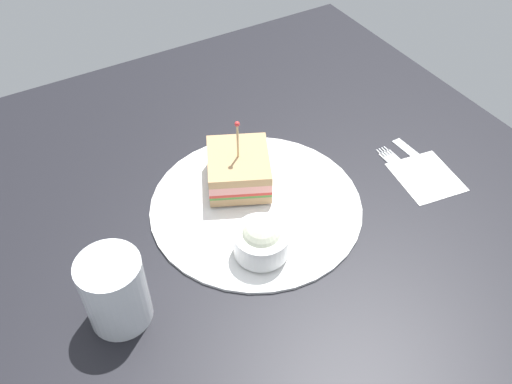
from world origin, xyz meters
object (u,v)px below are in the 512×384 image
Objects in this scene: plate at (256,204)px; knife at (420,159)px; coleslaw_bowl at (261,240)px; sandwich_half_center at (240,168)px; napkin at (426,177)px; fork at (399,165)px; drink_glass at (116,293)px.

plate reaches higher than knife.
plate is 4.16× the size of coleslaw_bowl.
sandwich_half_center reaches higher than coleslaw_bowl.
plate is 5.70cm from sandwich_half_center.
plate is 3.13× the size of napkin.
knife is (-0.49, -3.79, 0.00)cm from fork.
knife is (3.47, -1.90, 0.10)cm from napkin.
sandwich_half_center is 0.97× the size of fork.
coleslaw_bowl reaches higher than knife.
drink_glass reaches higher than napkin.
coleslaw_bowl is 27.16cm from fork.
sandwich_half_center is 24.43cm from fork.
sandwich_half_center is 1.01× the size of knife.
coleslaw_bowl is at bearing 162.63° from sandwich_half_center.
fork reaches higher than napkin.
napkin is at bearing -116.85° from sandwich_half_center.
coleslaw_bowl is 18.77cm from drink_glass.
plate is 23.91cm from drink_glass.
plate is 3.09× the size of drink_glass.
drink_glass is 45.74cm from fork.
fork is (4.23, -26.68, -2.76)cm from coleslaw_bowl.
plate is at bearing 81.23° from fork.
coleslaw_bowl is 0.75× the size of napkin.
plate is 2.35× the size of sandwich_half_center.
coleslaw_bowl is at bearing 154.37° from plate.
fork is 3.82cm from knife.
coleslaw_bowl is at bearing 97.00° from knife.
coleslaw_bowl is 28.72cm from napkin.
drink_glass is at bearing 94.71° from fork.
knife reaches higher than napkin.
napkin is (-7.50, -24.85, -0.36)cm from plate.
napkin is at bearing -89.46° from coleslaw_bowl.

